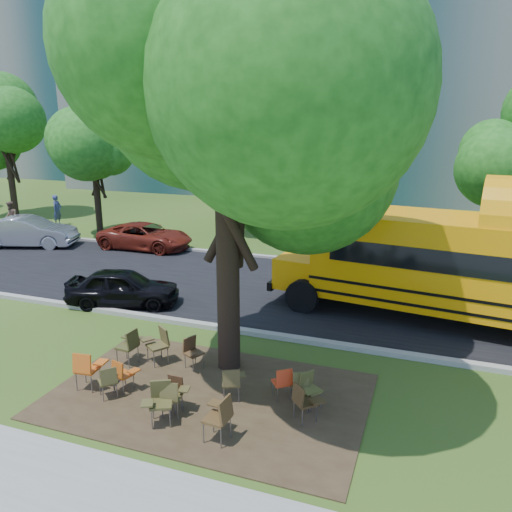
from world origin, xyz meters
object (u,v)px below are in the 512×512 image
at_px(chair_14, 284,380).
at_px(bg_car_silver, 28,232).
at_px(chair_11, 232,381).
at_px(chair_0, 87,367).
at_px(chair_6, 220,414).
at_px(chair_8, 129,343).
at_px(chair_12, 309,387).
at_px(chair_7, 304,400).
at_px(chair_4, 172,394).
at_px(pedestrian_b, 11,217).
at_px(bg_car_red, 146,236).
at_px(main_tree, 226,122).
at_px(chair_3, 172,390).
at_px(chair_13, 301,382).
at_px(chair_5, 160,399).
at_px(chair_2, 109,379).
at_px(pedestrian_a, 57,210).
at_px(chair_1, 122,373).
at_px(chair_10, 192,350).
at_px(black_car, 123,287).
at_px(chair_9, 159,342).

relative_size(chair_14, bg_car_silver, 0.17).
xyz_separation_m(chair_14, bg_car_silver, (-15.94, 9.22, 0.27)).
bearing_deg(chair_11, chair_0, 165.18).
height_order(chair_0, chair_6, chair_6).
height_order(chair_8, chair_12, chair_8).
bearing_deg(chair_7, chair_4, -120.52).
bearing_deg(chair_6, pedestrian_b, 59.79).
height_order(chair_4, bg_car_red, bg_car_red).
height_order(chair_0, chair_8, chair_0).
relative_size(main_tree, chair_3, 12.53).
bearing_deg(chair_11, chair_4, -160.98).
bearing_deg(chair_13, chair_5, -171.19).
distance_m(chair_2, chair_11, 2.74).
distance_m(chair_4, pedestrian_a, 22.55).
distance_m(chair_13, chair_14, 0.38).
bearing_deg(chair_1, main_tree, 62.27).
bearing_deg(chair_12, chair_1, -42.85).
bearing_deg(bg_car_silver, chair_8, -145.80).
relative_size(chair_2, chair_11, 0.96).
distance_m(chair_14, pedestrian_a, 23.16).
distance_m(chair_1, chair_10, 1.82).
height_order(chair_4, chair_8, chair_8).
xyz_separation_m(main_tree, chair_14, (1.74, -1.02, -5.50)).
xyz_separation_m(chair_1, pedestrian_b, (-15.86, 12.51, 0.38)).
relative_size(chair_2, chair_6, 0.81).
relative_size(chair_3, chair_4, 0.91).
bearing_deg(chair_3, chair_4, 120.37).
bearing_deg(chair_5, chair_10, -105.78).
bearing_deg(chair_1, chair_13, 29.39).
height_order(chair_3, chair_5, chair_5).
xyz_separation_m(chair_11, chair_13, (1.43, 0.50, -0.03)).
xyz_separation_m(chair_14, bg_car_red, (-10.28, 10.82, 0.15)).
distance_m(bg_car_silver, bg_car_red, 5.89).
bearing_deg(bg_car_red, black_car, -154.06).
bearing_deg(chair_1, black_car, 139.64).
bearing_deg(chair_11, bg_car_red, 102.66).
bearing_deg(chair_9, main_tree, -132.73).
bearing_deg(chair_6, chair_11, 19.05).
bearing_deg(chair_2, chair_10, 10.67).
distance_m(chair_2, chair_3, 1.54).
height_order(chair_13, chair_14, chair_14).
height_order(chair_10, pedestrian_b, pedestrian_b).
height_order(chair_0, pedestrian_a, pedestrian_a).
height_order(main_tree, chair_0, main_tree).
bearing_deg(chair_2, chair_9, 35.91).
height_order(chair_1, black_car, black_car).
relative_size(chair_0, bg_car_silver, 0.21).
relative_size(chair_8, bg_car_silver, 0.21).
xyz_separation_m(chair_5, bg_car_red, (-8.16, 12.53, 0.07)).
relative_size(chair_5, black_car, 0.25).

